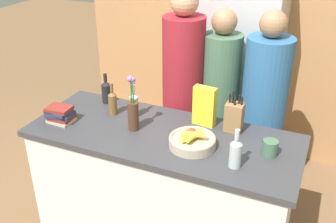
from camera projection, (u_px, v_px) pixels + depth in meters
The scene contains 16 objects.
kitchen_island at pixel (163, 190), 2.79m from camera, with size 1.80×0.72×0.94m.
back_wall_wood at pixel (232, 21), 3.74m from camera, with size 3.00×0.12×2.60m.
refrigerator at pixel (232, 71), 3.57m from camera, with size 0.81×0.63×1.88m.
fruit_bowl at pixel (192, 140), 2.42m from camera, with size 0.29×0.29×0.12m.
knife_block at pixel (234, 117), 2.57m from camera, with size 0.12×0.10×0.28m.
flower_vase at pixel (133, 110), 2.56m from camera, with size 0.07×0.07×0.38m.
cereal_box at pixel (205, 106), 2.63m from camera, with size 0.16×0.08×0.27m.
coffee_mug at pixel (270, 148), 2.34m from camera, with size 0.11×0.11×0.10m.
book_stack at pixel (60, 114), 2.70m from camera, with size 0.19×0.15×0.11m.
bottle_oil at pixel (106, 91), 2.95m from camera, with size 0.07×0.07×0.23m.
bottle_vinegar at pixel (113, 102), 2.78m from camera, with size 0.06×0.06×0.24m.
bottle_wine at pixel (236, 152), 2.21m from camera, with size 0.07×0.07×0.24m.
bottle_water at pixel (134, 104), 2.75m from camera, with size 0.06×0.06×0.24m.
person_at_sink at pixel (183, 87), 3.08m from camera, with size 0.32×0.32×1.77m.
person_in_blue at pixel (219, 98), 3.11m from camera, with size 0.30×0.30×1.62m.
person_in_red_tee at pixel (263, 107), 2.95m from camera, with size 0.34×0.34×1.66m.
Camera 1 is at (0.92, -2.02, 2.25)m, focal length 42.00 mm.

